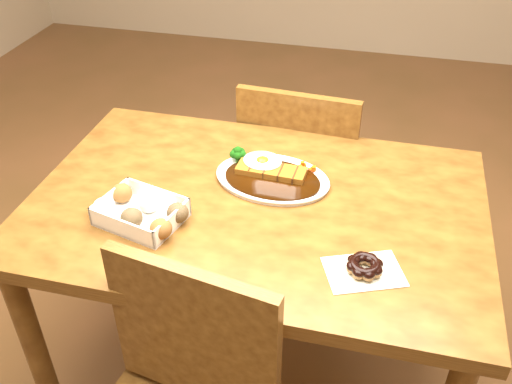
% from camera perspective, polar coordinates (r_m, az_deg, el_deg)
% --- Properties ---
extents(ground, '(6.00, 6.00, 0.00)m').
position_cam_1_polar(ground, '(2.05, -0.00, -17.90)').
color(ground, brown).
rests_on(ground, ground).
extents(table, '(1.20, 0.80, 0.75)m').
position_cam_1_polar(table, '(1.58, -0.00, -3.76)').
color(table, '#48260E').
rests_on(table, ground).
extents(chair_far, '(0.45, 0.45, 0.87)m').
position_cam_1_polar(chair_far, '(2.09, 4.63, 1.50)').
color(chair_far, '#48260E').
rests_on(chair_far, ground).
extents(katsu_curry_plate, '(0.34, 0.26, 0.06)m').
position_cam_1_polar(katsu_curry_plate, '(1.59, 1.50, 1.70)').
color(katsu_curry_plate, white).
rests_on(katsu_curry_plate, table).
extents(donut_box, '(0.24, 0.20, 0.06)m').
position_cam_1_polar(donut_box, '(1.46, -11.47, -1.89)').
color(donut_box, white).
rests_on(donut_box, table).
extents(pon_de_ring, '(0.21, 0.18, 0.03)m').
position_cam_1_polar(pon_de_ring, '(1.32, 10.80, -7.33)').
color(pon_de_ring, silver).
rests_on(pon_de_ring, table).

